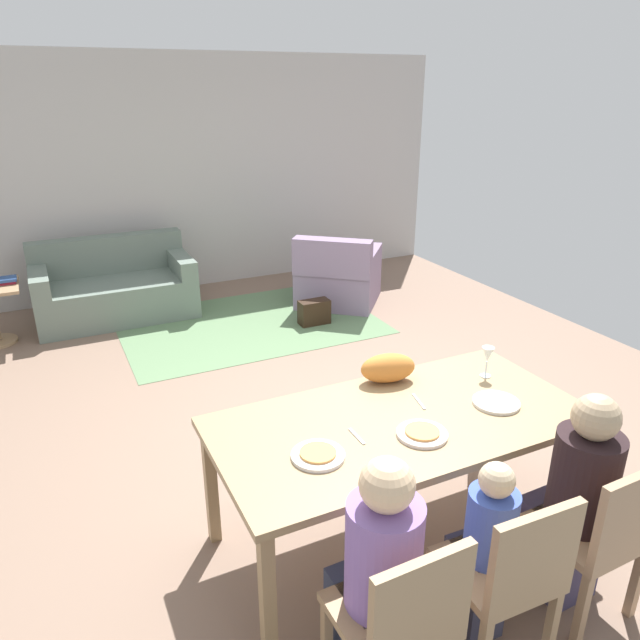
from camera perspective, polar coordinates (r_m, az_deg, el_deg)
ground_plane at (r=4.85m, az=-1.66°, el=-7.42°), size 6.47×6.34×0.02m
back_wall at (r=7.36m, az=-12.46°, el=13.47°), size 6.47×0.10×2.70m
dining_table at (r=3.14m, az=7.80°, el=-10.38°), size 1.94×0.96×0.76m
plate_near_man at (r=2.79m, az=-0.20°, el=-12.91°), size 0.25×0.25×0.02m
pizza_near_man at (r=2.78m, az=-0.20°, el=-12.65°), size 0.17×0.17×0.01m
plate_near_child at (r=2.98m, az=9.79°, el=-10.76°), size 0.25×0.25×0.02m
pizza_near_child at (r=2.97m, az=9.81°, el=-10.52°), size 0.17×0.17×0.01m
plate_near_woman at (r=3.33m, az=16.59°, el=-7.63°), size 0.25×0.25×0.02m
wine_glass at (r=3.56m, az=15.83°, el=-3.33°), size 0.07×0.07×0.19m
fork at (r=2.94m, az=3.56°, el=-11.10°), size 0.02×0.15×0.01m
knife at (r=3.26m, az=9.48°, el=-7.74°), size 0.05×0.17×0.01m
dining_chair_man at (r=2.50m, az=7.84°, el=-26.57°), size 0.43×0.43×0.87m
person_man at (r=2.59m, az=5.51°, el=-23.75°), size 0.30×0.40×1.11m
dining_chair_child at (r=2.76m, az=17.82°, el=-22.02°), size 0.44×0.44×0.87m
person_child at (r=2.89m, az=15.31°, el=-20.95°), size 0.22×0.29×0.92m
dining_chair_woman at (r=3.09m, az=25.54°, el=-17.85°), size 0.43×0.43×0.87m
person_woman at (r=3.15m, az=23.08°, el=-15.98°), size 0.30×0.40×1.11m
cat at (r=3.42m, az=6.56°, el=-4.60°), size 0.35×0.23×0.17m
area_rug at (r=6.28m, az=-6.82°, el=-0.32°), size 2.60×1.80×0.01m
couch at (r=6.73m, az=-19.16°, el=2.85°), size 1.61×0.86×0.82m
armchair at (r=6.73m, az=1.73°, el=4.20°), size 1.20×1.21×0.82m
book_lower at (r=6.42m, az=-28.21°, el=3.25°), size 0.22×0.16×0.03m
book_upper at (r=6.40m, az=-28.15°, el=3.46°), size 0.22×0.16×0.03m
handbag at (r=6.19m, az=-0.56°, el=0.75°), size 0.32×0.16×0.26m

